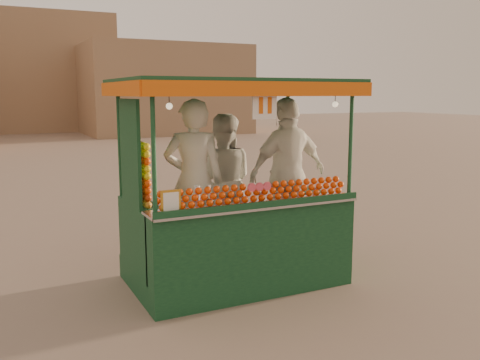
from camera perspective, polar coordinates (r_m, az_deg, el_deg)
name	(u,v)px	position (r m, az deg, el deg)	size (l,w,h in m)	color
ground	(223,280)	(6.54, -1.85, -10.91)	(90.00, 90.00, 0.00)	#766154
building_right	(164,90)	(31.08, -8.33, 9.74)	(9.00, 6.00, 5.00)	#85664B
juice_cart	(233,220)	(6.19, -0.82, -4.37)	(2.68, 1.73, 2.43)	#0D331C
vendor_left	(194,181)	(6.20, -5.07, -0.10)	(0.82, 0.68, 1.93)	silver
vendor_middle	(222,181)	(6.77, -1.93, -0.11)	(1.04, 0.94, 1.73)	beige
vendor_right	(288,173)	(6.74, 5.25, 0.72)	(1.18, 0.58, 1.94)	white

